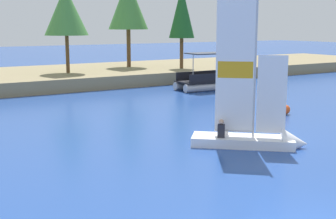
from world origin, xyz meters
name	(u,v)px	position (x,y,z in m)	size (l,w,h in m)	color
shore_bank	(10,80)	(0.00, 30.92, 0.49)	(80.00, 12.28, 0.98)	#897A56
shoreline_tree_midleft	(66,11)	(4.14, 29.03, 5.79)	(3.42, 3.42, 6.72)	brown
shoreline_tree_centre	(128,4)	(10.73, 31.32, 6.58)	(3.57, 3.57, 7.90)	brown
shoreline_tree_midright	(182,12)	(14.01, 27.58, 5.83)	(2.22, 2.22, 7.15)	brown
shoreline_tree_right	(234,18)	(21.05, 28.96, 5.40)	(2.11, 2.11, 6.78)	brown
sailboat	(261,134)	(4.06, 6.80, 0.50)	(4.19, 3.90, 6.63)	white
pontoon_boat	(212,81)	(12.39, 21.04, 0.64)	(5.56, 2.32, 2.72)	#B2B2B7
channel_buoy	(285,110)	(9.77, 11.06, 0.26)	(0.53, 0.53, 0.53)	#E54C19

